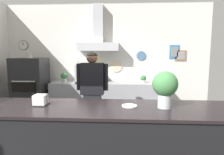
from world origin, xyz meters
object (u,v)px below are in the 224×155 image
at_px(potted_thyme, 105,77).
at_px(condiment_plate, 129,106).
at_px(napkin_holder, 40,100).
at_px(potted_rosemary, 64,77).
at_px(shop_worker, 92,94).
at_px(basil_vase, 165,87).
at_px(potted_basil, 143,79).
at_px(espresso_machine, 86,74).
at_px(pizza_oven, 31,90).

distance_m(potted_thyme, condiment_plate, 2.78).
bearing_deg(potted_thyme, napkin_holder, -99.45).
distance_m(potted_thyme, potted_rosemary, 1.00).
bearing_deg(potted_rosemary, shop_worker, -54.43).
xyz_separation_m(potted_thyme, basil_vase, (0.88, -2.76, 0.26)).
bearing_deg(potted_basil, condiment_plate, -98.40).
xyz_separation_m(espresso_machine, potted_rosemary, (-0.53, -0.01, -0.07)).
height_order(condiment_plate, basil_vase, basil_vase).
bearing_deg(potted_basil, shop_worker, -128.73).
distance_m(napkin_holder, basil_vase, 1.35).
bearing_deg(basil_vase, espresso_machine, 116.55).
height_order(potted_thyme, potted_rosemary, potted_rosemary).
xyz_separation_m(potted_thyme, potted_basil, (0.92, -0.02, -0.02)).
xyz_separation_m(espresso_machine, condiment_plate, (0.99, -2.68, -0.04)).
bearing_deg(potted_basil, potted_rosemary, -178.82).
bearing_deg(pizza_oven, napkin_holder, -62.25).
bearing_deg(shop_worker, potted_thyme, -95.23).
height_order(espresso_machine, basil_vase, basil_vase).
relative_size(potted_rosemary, condiment_plate, 1.41).
distance_m(shop_worker, basil_vase, 1.81).
relative_size(shop_worker, condiment_plate, 9.98).
relative_size(condiment_plate, napkin_holder, 1.03).
relative_size(potted_basil, condiment_plate, 1.08).
xyz_separation_m(shop_worker, condiment_plate, (0.63, -1.43, 0.19)).
distance_m(shop_worker, potted_basil, 1.65).
xyz_separation_m(potted_thyme, potted_rosemary, (-1.00, -0.06, 0.02)).
xyz_separation_m(shop_worker, potted_basil, (1.03, 1.28, 0.12)).
relative_size(espresso_machine, basil_vase, 1.22).
bearing_deg(condiment_plate, espresso_machine, 110.27).
xyz_separation_m(shop_worker, basil_vase, (0.99, -1.45, 0.40)).
distance_m(shop_worker, potted_thyme, 1.31).
height_order(pizza_oven, potted_rosemary, pizza_oven).
height_order(potted_basil, napkin_holder, napkin_holder).
bearing_deg(shop_worker, basil_vase, 123.82).
bearing_deg(basil_vase, shop_worker, 124.28).
bearing_deg(potted_basil, potted_thyme, 178.80).
distance_m(shop_worker, espresso_machine, 1.32).
relative_size(condiment_plate, basil_vase, 0.43).
distance_m(pizza_oven, shop_worker, 1.97).
height_order(potted_thyme, potted_basil, potted_thyme).
relative_size(espresso_machine, napkin_holder, 2.92).
xyz_separation_m(shop_worker, potted_thyme, (0.11, 1.30, 0.14)).
xyz_separation_m(potted_rosemary, basil_vase, (1.88, -2.70, 0.24)).
distance_m(potted_rosemary, napkin_holder, 2.73).
xyz_separation_m(potted_rosemary, condiment_plate, (1.52, -2.67, 0.03)).
distance_m(potted_basil, basil_vase, 2.75).
bearing_deg(espresso_machine, pizza_oven, -171.34).
relative_size(potted_rosemary, napkin_holder, 1.46).
bearing_deg(condiment_plate, napkin_holder, -179.84).
height_order(pizza_oven, espresso_machine, pizza_oven).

